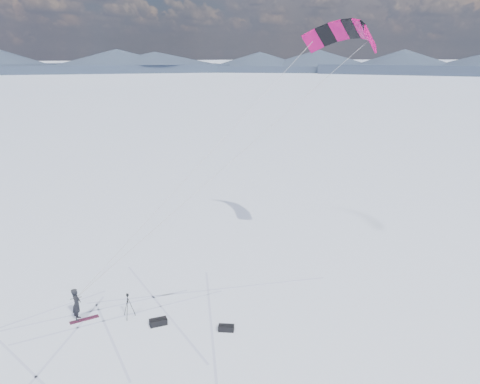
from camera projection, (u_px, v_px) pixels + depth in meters
name	position (u px, v px, depth m)	size (l,w,h in m)	color
ground	(115.00, 331.00, 22.68)	(1800.00, 1800.00, 0.00)	white
horizon_hills	(109.00, 271.00, 21.77)	(704.00, 704.42, 8.16)	#1A1E31
snow_tracks	(105.00, 341.00, 21.83)	(17.62, 14.39, 0.01)	#AAB3D5
snowkiter	(78.00, 319.00, 23.66)	(0.62, 0.41, 1.71)	black
snowboard	(84.00, 319.00, 23.60)	(1.43, 0.27, 0.04)	maroon
tripod	(128.00, 302.00, 23.59)	(0.55, 0.63, 1.33)	black
gear_bag_a	(158.00, 322.00, 23.12)	(0.87, 0.43, 0.38)	black
gear_bag_b	(226.00, 328.00, 22.64)	(0.85, 0.69, 0.35)	black
power_kite	(343.00, 36.00, 26.66)	(17.09, 5.86, 13.62)	#B10655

